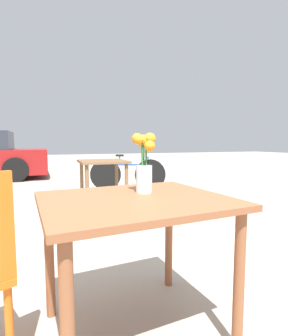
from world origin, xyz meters
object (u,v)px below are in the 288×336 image
(flower_vase, at_px, (144,164))
(table_back, at_px, (103,170))
(bicycle, at_px, (128,174))
(table_front, at_px, (135,218))

(flower_vase, height_order, table_back, flower_vase)
(flower_vase, bearing_deg, table_back, 83.43)
(flower_vase, xyz_separation_m, bicycle, (1.07, 3.75, -0.52))
(table_back, bearing_deg, bicycle, 59.76)
(table_back, distance_m, bicycle, 1.60)
(table_front, distance_m, table_back, 2.51)
(table_front, bearing_deg, bicycle, 73.27)
(table_front, xyz_separation_m, table_back, (0.36, 2.49, -0.02))
(bicycle, bearing_deg, flower_vase, -105.94)
(flower_vase, distance_m, bicycle, 3.94)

